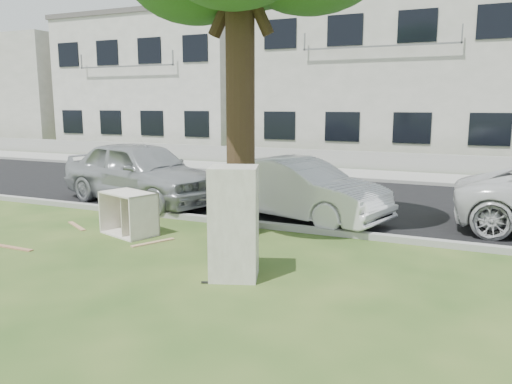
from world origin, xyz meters
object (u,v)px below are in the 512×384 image
at_px(car_left, 141,172).
at_px(car_center, 297,189).
at_px(cabinet, 129,213).
at_px(fridge, 234,223).

bearing_deg(car_left, car_center, -77.53).
relative_size(cabinet, car_left, 0.23).
bearing_deg(cabinet, car_left, 140.72).
bearing_deg(fridge, cabinet, 135.48).
bearing_deg(car_center, cabinet, 151.33).
bearing_deg(fridge, car_center, 76.23).
xyz_separation_m(fridge, car_left, (-4.68, 4.10, -0.02)).
distance_m(car_center, car_left, 4.28).
relative_size(fridge, car_center, 0.40).
bearing_deg(car_left, fridge, -116.86).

